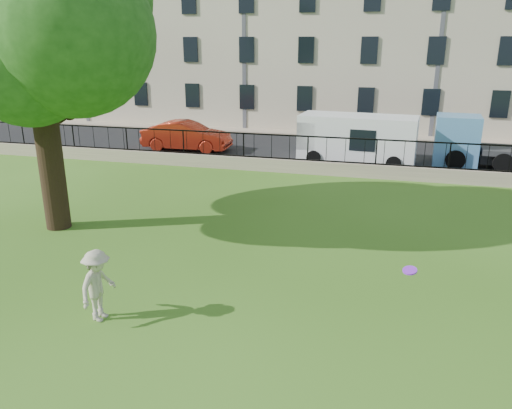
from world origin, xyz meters
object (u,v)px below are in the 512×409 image
(tree, at_px, (29,13))
(frisbee, at_px, (410,270))
(red_sedan, at_px, (187,136))
(white_van, at_px, (357,139))
(blue_truck, at_px, (498,143))
(man, at_px, (98,285))

(tree, xyz_separation_m, frisbee, (10.80, -4.10, -4.86))
(tree, bearing_deg, red_sedan, 91.92)
(white_van, bearing_deg, blue_truck, 11.19)
(tree, xyz_separation_m, white_van, (8.80, 11.50, -5.33))
(white_van, bearing_deg, tree, -122.49)
(man, bearing_deg, tree, 48.61)
(white_van, distance_m, blue_truck, 6.52)
(red_sedan, bearing_deg, blue_truck, -90.95)
(tree, relative_size, red_sedan, 2.04)
(frisbee, height_order, white_van, white_van)
(frisbee, relative_size, red_sedan, 0.06)
(tree, xyz_separation_m, red_sedan, (-0.41, 12.12, -5.71))
(man, distance_m, white_van, 16.80)
(man, bearing_deg, red_sedan, 21.29)
(man, height_order, red_sedan, man)
(frisbee, relative_size, blue_truck, 0.05)
(frisbee, height_order, blue_truck, blue_truck)
(man, xyz_separation_m, blue_truck, (10.79, 16.95, 0.39))
(man, distance_m, blue_truck, 20.09)
(man, xyz_separation_m, frisbee, (6.31, 0.63, 0.83))
(man, bearing_deg, white_van, -9.78)
(man, relative_size, red_sedan, 0.33)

